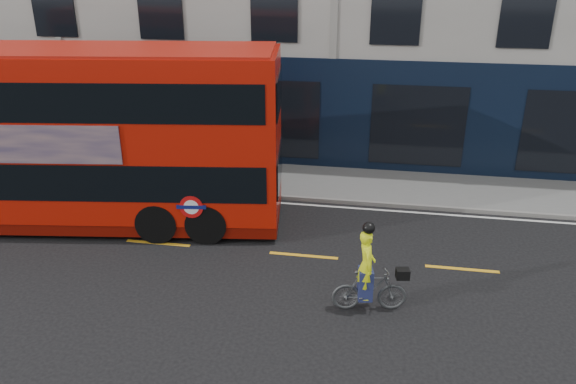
# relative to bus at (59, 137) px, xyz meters

# --- Properties ---
(ground) EXTENTS (120.00, 120.00, 0.00)m
(ground) POSITION_rel_bus_xyz_m (7.05, -2.47, -2.56)
(ground) COLOR black
(ground) RESTS_ON ground
(pavement) EXTENTS (60.00, 3.00, 0.12)m
(pavement) POSITION_rel_bus_xyz_m (7.05, 4.03, -2.50)
(pavement) COLOR slate
(pavement) RESTS_ON ground
(kerb) EXTENTS (60.00, 0.12, 0.13)m
(kerb) POSITION_rel_bus_xyz_m (7.05, 2.53, -2.50)
(kerb) COLOR gray
(kerb) RESTS_ON ground
(road_edge_line) EXTENTS (58.00, 0.10, 0.01)m
(road_edge_line) POSITION_rel_bus_xyz_m (7.05, 2.23, -2.56)
(road_edge_line) COLOR silver
(road_edge_line) RESTS_ON ground
(lane_dashes) EXTENTS (58.00, 0.12, 0.01)m
(lane_dashes) POSITION_rel_bus_xyz_m (7.05, -0.97, -2.56)
(lane_dashes) COLOR gold
(lane_dashes) RESTS_ON ground
(bus) EXTENTS (12.64, 4.46, 5.00)m
(bus) POSITION_rel_bus_xyz_m (0.00, 0.00, 0.00)
(bus) COLOR red
(bus) RESTS_ON ground
(cyclist) EXTENTS (1.70, 0.74, 2.14)m
(cyclist) POSITION_rel_bus_xyz_m (8.78, -3.11, -1.85)
(cyclist) COLOR #4F5355
(cyclist) RESTS_ON ground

